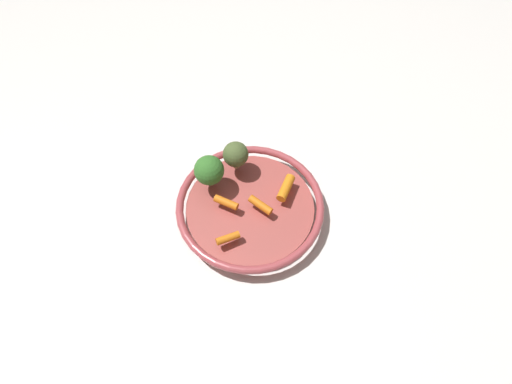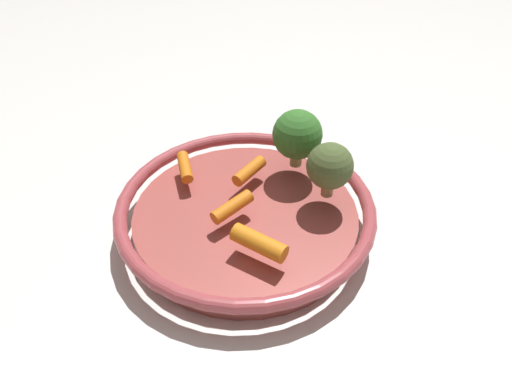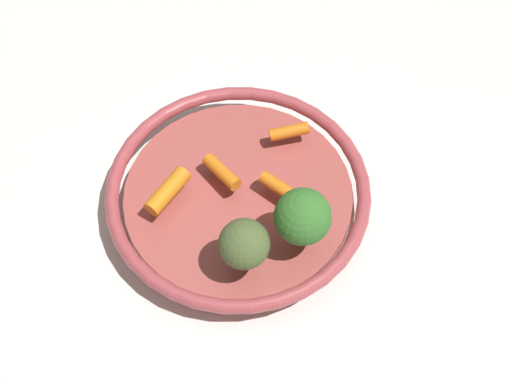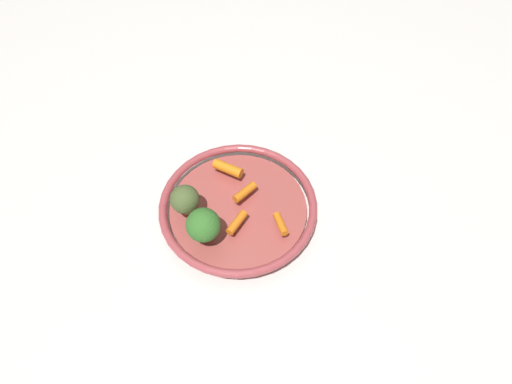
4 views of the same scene
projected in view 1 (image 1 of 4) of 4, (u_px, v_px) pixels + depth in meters
name	position (u px, v px, depth m)	size (l,w,h in m)	color
ground_plane	(250.00, 214.00, 0.91)	(2.46, 2.46, 0.00)	silver
serving_bowl	(250.00, 208.00, 0.89)	(0.30, 0.30, 0.04)	#A84C47
baby_carrot_center	(226.00, 202.00, 0.86)	(0.02, 0.02, 0.05)	orange
baby_carrot_left	(286.00, 188.00, 0.88)	(0.02, 0.02, 0.06)	orange
baby_carrot_right	(226.00, 237.00, 0.82)	(0.01, 0.01, 0.05)	orange
baby_carrot_near_rim	(261.00, 204.00, 0.86)	(0.02, 0.02, 0.05)	orange
broccoli_floret_mid	(209.00, 170.00, 0.86)	(0.06, 0.06, 0.07)	#9AA766
broccoli_floret_small	(236.00, 155.00, 0.88)	(0.05, 0.05, 0.07)	tan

